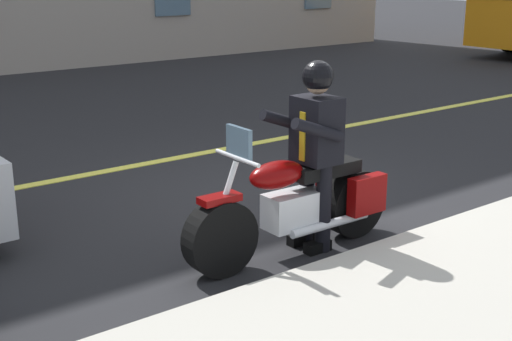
# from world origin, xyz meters

# --- Properties ---
(ground_plane) EXTENTS (80.00, 80.00, 0.00)m
(ground_plane) POSITION_xyz_m (0.00, 0.00, 0.00)
(ground_plane) COLOR black
(lane_center_stripe) EXTENTS (60.00, 0.16, 0.01)m
(lane_center_stripe) POSITION_xyz_m (0.00, -2.00, 0.01)
(lane_center_stripe) COLOR #E5DB4C
(lane_center_stripe) RESTS_ON ground_plane
(motorcycle_main) EXTENTS (2.21, 0.61, 1.26)m
(motorcycle_main) POSITION_xyz_m (0.73, 1.47, 0.45)
(motorcycle_main) COLOR black
(motorcycle_main) RESTS_ON ground_plane
(rider_main) EXTENTS (0.62, 0.55, 1.74)m
(rider_main) POSITION_xyz_m (0.54, 1.47, 1.04)
(rider_main) COLOR black
(rider_main) RESTS_ON ground_plane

